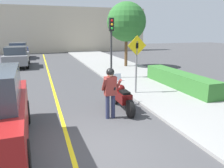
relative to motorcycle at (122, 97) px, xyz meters
name	(u,v)px	position (x,y,z in m)	size (l,w,h in m)	color
ground_plane	(95,148)	(-1.69, -2.41, -0.50)	(80.00, 80.00, 0.00)	#424244
sidewalk_curb	(169,91)	(3.11, 1.59, -0.45)	(4.40, 44.00, 0.10)	gray
road_center_line	(54,91)	(-2.29, 3.59, -0.50)	(0.12, 36.00, 0.01)	yellow
building_backdrop	(46,30)	(-1.69, 23.59, 2.50)	(28.00, 1.20, 6.01)	beige
motorcycle	(122,97)	(0.00, 0.00, 0.00)	(0.62, 2.18, 1.30)	black
person_biker	(110,88)	(-0.67, -0.64, 0.58)	(0.59, 0.48, 1.76)	#282D4C
crossing_sign	(137,59)	(1.35, 1.69, 1.19)	(0.91, 0.08, 2.65)	slate
traffic_light	(111,37)	(1.32, 5.21, 2.09)	(0.26, 0.30, 3.58)	#2D2D30
hedge_row	(179,80)	(3.91, 1.94, -0.02)	(0.90, 5.19, 0.77)	#33702D
street_tree	(126,22)	(3.89, 9.14, 3.09)	(3.07, 3.07, 5.04)	brown
parked_car_grey	(17,57)	(-4.58, 12.21, 0.35)	(1.88, 4.20, 1.68)	black
parked_car_blue	(19,50)	(-4.82, 18.19, 0.35)	(1.88, 4.20, 1.68)	black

